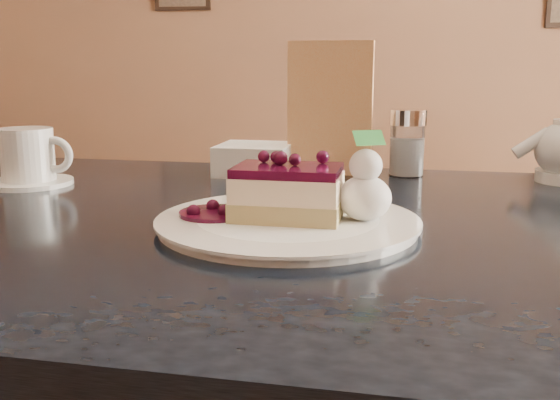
# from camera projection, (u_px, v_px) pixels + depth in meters

# --- Properties ---
(main_table) EXTENTS (1.36, 0.96, 0.82)m
(main_table) POSITION_uv_depth(u_px,v_px,m) (295.00, 279.00, 0.84)
(main_table) COLOR black
(main_table) RESTS_ON ground
(dessert_plate) EXTENTS (0.32, 0.32, 0.01)m
(dessert_plate) POSITION_uv_depth(u_px,v_px,m) (288.00, 223.00, 0.77)
(dessert_plate) COLOR white
(dessert_plate) RESTS_ON main_table
(cheesecake_slice) EXTENTS (0.14, 0.10, 0.07)m
(cheesecake_slice) POSITION_uv_depth(u_px,v_px,m) (288.00, 193.00, 0.76)
(cheesecake_slice) COLOR tan
(cheesecake_slice) RESTS_ON dessert_plate
(whipped_cream) EXTENTS (0.06, 0.06, 0.06)m
(whipped_cream) POSITION_uv_depth(u_px,v_px,m) (365.00, 198.00, 0.75)
(whipped_cream) COLOR white
(whipped_cream) RESTS_ON dessert_plate
(berry_sauce) EXTENTS (0.09, 0.09, 0.01)m
(berry_sauce) POSITION_uv_depth(u_px,v_px,m) (214.00, 214.00, 0.78)
(berry_sauce) COLOR #3F0827
(berry_sauce) RESTS_ON dessert_plate
(coffee_set) EXTENTS (0.15, 0.14, 0.10)m
(coffee_set) POSITION_uv_depth(u_px,v_px,m) (29.00, 160.00, 1.04)
(coffee_set) COLOR white
(coffee_set) RESTS_ON main_table
(menu_card) EXTENTS (0.15, 0.04, 0.24)m
(menu_card) POSITION_uv_depth(u_px,v_px,m) (330.00, 109.00, 1.13)
(menu_card) COLOR beige
(menu_card) RESTS_ON main_table
(sugar_shaker) EXTENTS (0.07, 0.07, 0.12)m
(sugar_shaker) POSITION_uv_depth(u_px,v_px,m) (407.00, 142.00, 1.12)
(sugar_shaker) COLOR white
(sugar_shaker) RESTS_ON main_table
(napkin_stack) EXTENTS (0.14, 0.14, 0.05)m
(napkin_stack) POSITION_uv_depth(u_px,v_px,m) (255.00, 159.00, 1.15)
(napkin_stack) COLOR white
(napkin_stack) RESTS_ON main_table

